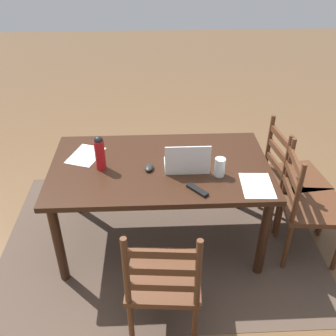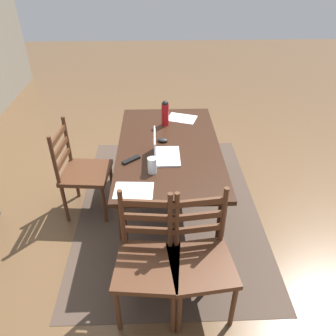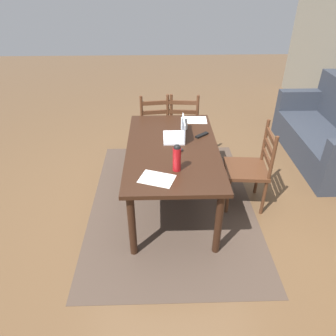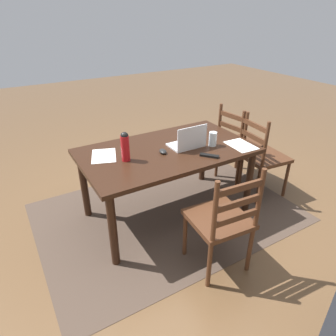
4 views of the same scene
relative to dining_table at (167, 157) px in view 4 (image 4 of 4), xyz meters
name	(u,v)px [view 4 (image 4 of 4)]	position (x,y,z in m)	size (l,w,h in m)	color
ground_plane	(167,212)	(0.00, 0.00, -0.65)	(14.00, 14.00, 0.00)	brown
area_rug	(167,212)	(0.00, 0.00, -0.65)	(2.57, 1.82, 0.01)	#47382D
dining_table	(167,157)	(0.00, 0.00, 0.00)	(1.62, 0.94, 0.74)	black
chair_left_near	(239,145)	(-1.10, -0.18, -0.19)	(0.49, 0.49, 0.95)	#4C2B19
chair_far_head	(222,221)	(0.00, 0.84, -0.19)	(0.47, 0.47, 0.95)	#4C2B19
chair_left_far	(262,157)	(-1.10, 0.18, -0.19)	(0.48, 0.48, 0.95)	#4C2B19
laptop	(188,142)	(-0.19, 0.07, 0.15)	(0.32, 0.22, 0.23)	silver
water_bottle	(125,146)	(0.43, 0.02, 0.22)	(0.07, 0.07, 0.26)	#A81419
drinking_glass	(213,139)	(-0.42, 0.15, 0.16)	(0.08, 0.08, 0.14)	silver
computer_mouse	(163,151)	(0.08, 0.06, 0.10)	(0.06, 0.10, 0.03)	black
tv_remote	(209,156)	(-0.24, 0.33, 0.10)	(0.04, 0.17, 0.02)	black
paper_stack_left	(241,145)	(-0.66, 0.29, 0.09)	(0.21, 0.30, 0.00)	white
paper_stack_right	(104,156)	(0.57, -0.16, 0.09)	(0.21, 0.30, 0.00)	white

